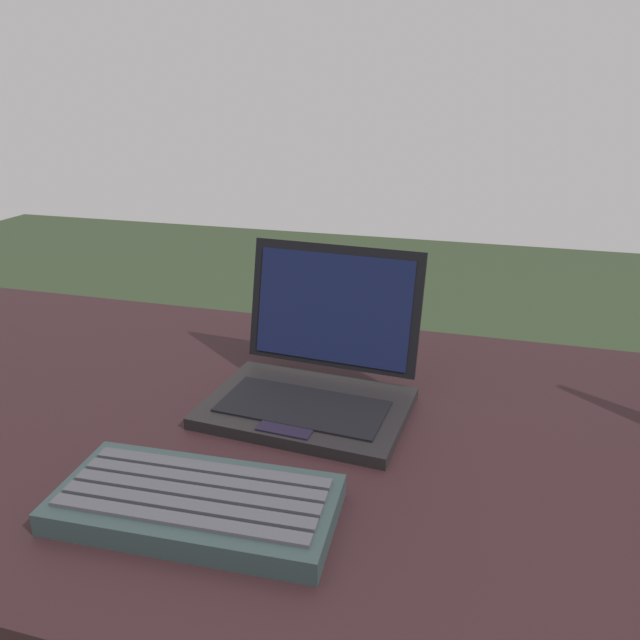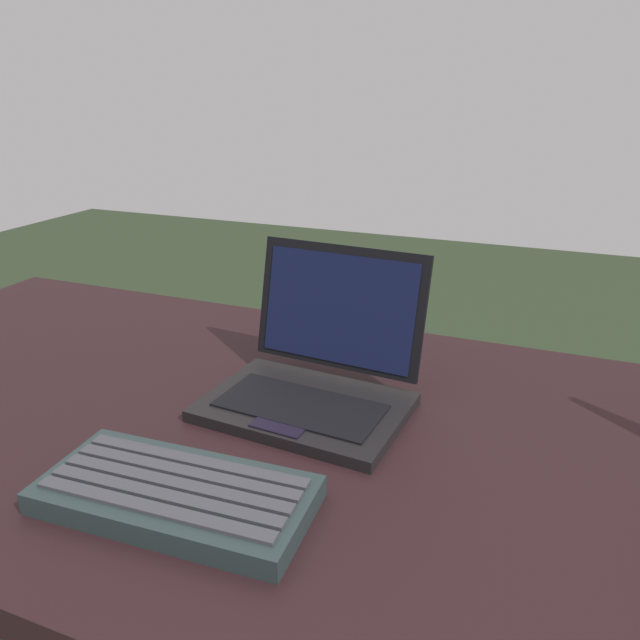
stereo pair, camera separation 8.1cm
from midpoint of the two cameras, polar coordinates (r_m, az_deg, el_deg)
The scene contains 3 objects.
desk at distance 0.85m, azimuth 2.86°, elevation -14.86°, with size 1.75×0.75×0.70m.
laptop_front at distance 0.85m, azimuth 2.30°, elevation -5.28°, with size 0.28×0.25×0.21m.
external_keyboard at distance 0.68m, azimuth -9.97°, elevation -15.91°, with size 0.30×0.15×0.03m.
Camera 2 is at (0.26, -0.64, 1.12)m, focal length 34.05 mm.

